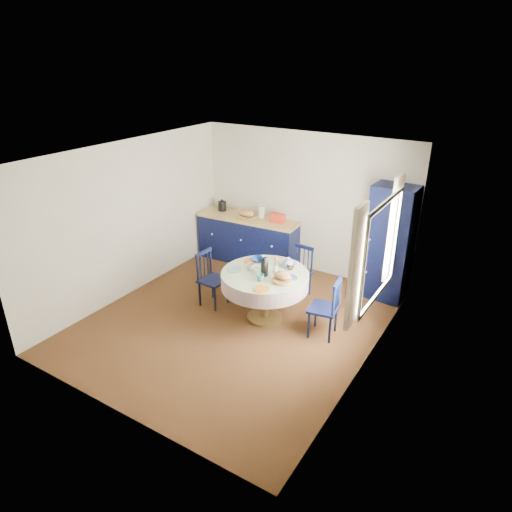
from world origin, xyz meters
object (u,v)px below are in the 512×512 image
at_px(kitchen_counter, 249,238).
at_px(chair_far, 299,271).
at_px(dining_table, 265,280).
at_px(mug_a, 251,267).
at_px(cobalt_bowl, 259,260).
at_px(pantry_cabinet, 390,244).
at_px(chair_right, 326,307).
at_px(mug_d, 265,259).
at_px(mug_b, 260,278).
at_px(chair_left, 211,278).
at_px(mug_c, 291,267).

relative_size(kitchen_counter, chair_far, 2.39).
height_order(dining_table, chair_far, dining_table).
bearing_deg(mug_a, chair_far, 71.94).
xyz_separation_m(dining_table, cobalt_bowl, (-0.29, 0.28, 0.15)).
bearing_deg(pantry_cabinet, dining_table, -125.63).
distance_m(dining_table, chair_far, 0.98).
bearing_deg(chair_right, kitchen_counter, -132.32).
height_order(pantry_cabinet, mug_d, pantry_cabinet).
bearing_deg(chair_far, pantry_cabinet, 36.34).
bearing_deg(pantry_cabinet, mug_b, -120.30).
height_order(chair_left, mug_b, chair_left).
distance_m(chair_far, cobalt_bowl, 0.85).
height_order(mug_b, mug_c, mug_b).
height_order(chair_far, mug_c, mug_c).
bearing_deg(mug_c, chair_far, 104.64).
bearing_deg(kitchen_counter, pantry_cabinet, -4.17).
distance_m(dining_table, mug_a, 0.29).
bearing_deg(mug_a, chair_right, 4.97).
xyz_separation_m(pantry_cabinet, cobalt_bowl, (-1.59, -1.36, -0.14)).
bearing_deg(mug_d, chair_right, -12.18).
relative_size(chair_left, mug_a, 7.21).
height_order(chair_far, cobalt_bowl, chair_far).
height_order(mug_b, cobalt_bowl, mug_b).
height_order(pantry_cabinet, mug_c, pantry_cabinet).
bearing_deg(pantry_cabinet, cobalt_bowl, -136.71).
distance_m(chair_far, chair_right, 1.23).
height_order(chair_far, mug_d, mug_d).
relative_size(dining_table, mug_c, 11.57).
bearing_deg(cobalt_bowl, mug_a, -80.56).
height_order(dining_table, mug_c, dining_table).
distance_m(dining_table, mug_c, 0.42).
distance_m(kitchen_counter, chair_far, 1.61).
relative_size(chair_left, mug_c, 8.06).
height_order(pantry_cabinet, chair_far, pantry_cabinet).
relative_size(chair_far, mug_d, 8.66).
bearing_deg(chair_right, pantry_cabinet, 159.26).
relative_size(chair_far, chair_right, 0.94).
distance_m(kitchen_counter, pantry_cabinet, 2.70).
bearing_deg(mug_a, mug_b, -36.98).
distance_m(pantry_cabinet, mug_d, 2.00).
height_order(kitchen_counter, chair_left, kitchen_counter).
bearing_deg(mug_c, kitchen_counter, 139.70).
relative_size(kitchen_counter, cobalt_bowl, 8.74).
distance_m(pantry_cabinet, chair_left, 2.87).
bearing_deg(mug_c, mug_b, -108.82).
bearing_deg(kitchen_counter, dining_table, -54.51).
height_order(pantry_cabinet, chair_left, pantry_cabinet).
bearing_deg(chair_left, chair_right, -84.44).
distance_m(chair_far, mug_a, 1.10).
distance_m(mug_c, cobalt_bowl, 0.54).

